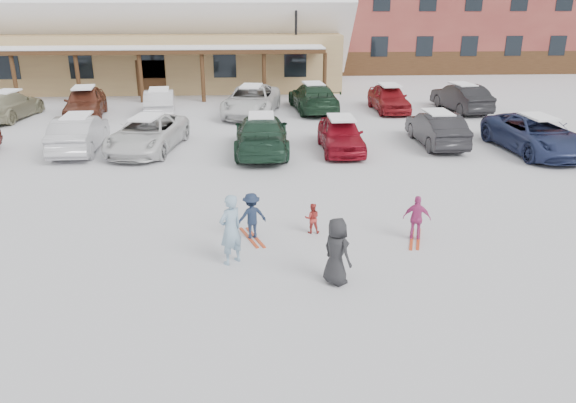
{
  "coord_description": "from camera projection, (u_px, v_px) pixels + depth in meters",
  "views": [
    {
      "loc": [
        -0.48,
        -12.81,
        6.21
      ],
      "look_at": [
        0.3,
        1.0,
        1.0
      ],
      "focal_mm": 35.0,
      "sensor_mm": 36.0,
      "label": 1
    }
  ],
  "objects": [
    {
      "name": "conifer_3",
      "position": [
        322.0,
        3.0,
        53.8
      ],
      "size": [
        3.96,
        3.96,
        9.18
      ],
      "color": "black",
      "rests_on": "ground"
    },
    {
      "name": "parked_car_10",
      "position": [
        251.0,
        100.0,
        29.61
      ],
      "size": [
        3.4,
        5.89,
        1.54
      ],
      "primitive_type": "imported",
      "rotation": [
        0.0,
        0.0,
        -0.16
      ],
      "color": "white",
      "rests_on": "ground"
    },
    {
      "name": "parked_car_12",
      "position": [
        389.0,
        98.0,
        30.58
      ],
      "size": [
        1.84,
        4.27,
        1.43
      ],
      "primitive_type": "imported",
      "rotation": [
        0.0,
        0.0,
        0.03
      ],
      "color": "maroon",
      "rests_on": "ground"
    },
    {
      "name": "lamp_post",
      "position": [
        296.0,
        35.0,
        35.15
      ],
      "size": [
        0.5,
        0.25,
        6.43
      ],
      "color": "black",
      "rests_on": "ground"
    },
    {
      "name": "bystander_dark",
      "position": [
        337.0,
        251.0,
        12.45
      ],
      "size": [
        0.85,
        0.91,
        1.57
      ],
      "primitive_type": "imported",
      "rotation": [
        0.0,
        0.0,
        2.19
      ],
      "color": "#232325",
      "rests_on": "ground"
    },
    {
      "name": "parked_car_2",
      "position": [
        147.0,
        134.0,
        22.99
      ],
      "size": [
        3.15,
        5.39,
        1.41
      ],
      "primitive_type": "imported",
      "rotation": [
        0.0,
        0.0,
        -0.17
      ],
      "color": "silver",
      "rests_on": "ground"
    },
    {
      "name": "parked_car_1",
      "position": [
        79.0,
        133.0,
        22.89
      ],
      "size": [
        1.81,
        4.59,
        1.49
      ],
      "primitive_type": "imported",
      "rotation": [
        0.0,
        0.0,
        3.19
      ],
      "color": "#BABABF",
      "rests_on": "ground"
    },
    {
      "name": "skis_child_magenta",
      "position": [
        415.0,
        239.0,
        14.93
      ],
      "size": [
        0.61,
        1.4,
        0.03
      ],
      "primitive_type": "cube",
      "rotation": [
        0.0,
        0.0,
        2.84
      ],
      "color": "#C6401C",
      "rests_on": "ground"
    },
    {
      "name": "day_lodge",
      "position": [
        131.0,
        26.0,
        38.44
      ],
      "size": [
        29.12,
        12.5,
        10.38
      ],
      "color": "tan",
      "rests_on": "ground"
    },
    {
      "name": "parked_car_11",
      "position": [
        313.0,
        97.0,
        30.59
      ],
      "size": [
        2.65,
        5.39,
        1.51
      ],
      "primitive_type": "imported",
      "rotation": [
        0.0,
        0.0,
        3.25
      ],
      "color": "#1A3623",
      "rests_on": "ground"
    },
    {
      "name": "parked_car_7",
      "position": [
        7.0,
        105.0,
        28.66
      ],
      "size": [
        2.52,
        5.07,
        1.42
      ],
      "primitive_type": "imported",
      "rotation": [
        0.0,
        0.0,
        3.03
      ],
      "color": "gray",
      "rests_on": "ground"
    },
    {
      "name": "child_navy",
      "position": [
        252.0,
        216.0,
        14.8
      ],
      "size": [
        0.93,
        0.72,
        1.27
      ],
      "primitive_type": "imported",
      "rotation": [
        0.0,
        0.0,
        3.48
      ],
      "color": "#1A263E",
      "rests_on": "ground"
    },
    {
      "name": "parked_car_4",
      "position": [
        341.0,
        134.0,
        22.93
      ],
      "size": [
        1.67,
        4.11,
        1.4
      ],
      "primitive_type": "imported",
      "rotation": [
        0.0,
        0.0,
        0.0
      ],
      "color": "maroon",
      "rests_on": "ground"
    },
    {
      "name": "adult_skier",
      "position": [
        231.0,
        230.0,
        13.35
      ],
      "size": [
        0.76,
        0.74,
        1.76
      ],
      "primitive_type": "imported",
      "rotation": [
        0.0,
        0.0,
        3.86
      ],
      "color": "#85A7C1",
      "rests_on": "ground"
    },
    {
      "name": "parked_car_6",
      "position": [
        536.0,
        134.0,
        22.75
      ],
      "size": [
        2.96,
        5.55,
        1.48
      ],
      "primitive_type": "imported",
      "rotation": [
        0.0,
        0.0,
        0.1
      ],
      "color": "navy",
      "rests_on": "ground"
    },
    {
      "name": "parked_car_3",
      "position": [
        261.0,
        134.0,
        22.7
      ],
      "size": [
        2.17,
        5.29,
        1.53
      ],
      "primitive_type": "imported",
      "rotation": [
        0.0,
        0.0,
        3.14
      ],
      "color": "#1E3B2B",
      "rests_on": "ground"
    },
    {
      "name": "toddler_red",
      "position": [
        312.0,
        218.0,
        15.2
      ],
      "size": [
        0.42,
        0.33,
        0.85
      ],
      "primitive_type": "imported",
      "rotation": [
        0.0,
        0.0,
        3.12
      ],
      "color": "#AE312B",
      "rests_on": "ground"
    },
    {
      "name": "child_magenta",
      "position": [
        417.0,
        218.0,
        14.72
      ],
      "size": [
        0.77,
        0.5,
        1.23
      ],
      "primitive_type": "imported",
      "rotation": [
        0.0,
        0.0,
        2.84
      ],
      "color": "#C03B82",
      "rests_on": "ground"
    },
    {
      "name": "ground",
      "position": [
        278.0,
        253.0,
        14.18
      ],
      "size": [
        160.0,
        160.0,
        0.0
      ],
      "primitive_type": "plane",
      "color": "silver",
      "rests_on": "ground"
    },
    {
      "name": "parked_car_8",
      "position": [
        85.0,
        102.0,
        29.02
      ],
      "size": [
        2.47,
        4.82,
        1.57
      ],
      "primitive_type": "imported",
      "rotation": [
        0.0,
        0.0,
        0.14
      ],
      "color": "brown",
      "rests_on": "ground"
    },
    {
      "name": "parked_car_13",
      "position": [
        461.0,
        98.0,
        30.57
      ],
      "size": [
        2.23,
        4.67,
        1.48
      ],
      "primitive_type": "imported",
      "rotation": [
        0.0,
        0.0,
        3.3
      ],
      "color": "black",
      "rests_on": "ground"
    },
    {
      "name": "parked_car_9",
      "position": [
        160.0,
        103.0,
        29.46
      ],
      "size": [
        1.98,
        4.38,
        1.39
      ],
      "primitive_type": "imported",
      "rotation": [
        0.0,
        0.0,
        3.26
      ],
      "color": "silver",
      "rests_on": "ground"
    },
    {
      "name": "skis_child_navy",
      "position": [
        252.0,
        237.0,
        15.02
      ],
      "size": [
        0.66,
        1.39,
        0.03
      ],
      "primitive_type": "cube",
      "rotation": [
        0.0,
        0.0,
        3.48
      ],
      "color": "#C6401C",
      "rests_on": "ground"
    },
    {
      "name": "parked_car_5",
      "position": [
        436.0,
        129.0,
        23.83
      ],
      "size": [
        1.63,
        4.35,
        1.42
      ],
      "primitive_type": "imported",
      "rotation": [
        0.0,
        0.0,
        3.17
      ],
      "color": "black",
      "rests_on": "ground"
    }
  ]
}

